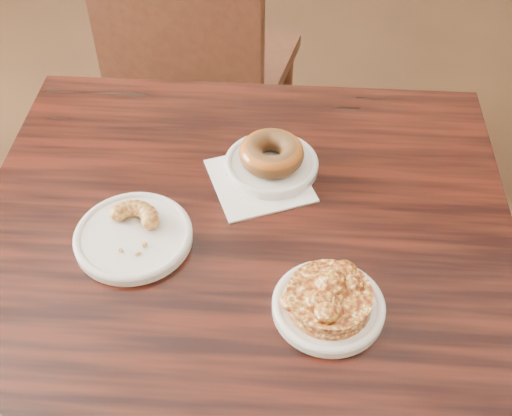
% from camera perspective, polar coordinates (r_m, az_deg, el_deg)
% --- Properties ---
extents(floor, '(5.00, 5.00, 0.00)m').
position_cam_1_polar(floor, '(1.71, 0.93, -12.91)').
color(floor, black).
rests_on(floor, ground).
extents(cafe_table, '(0.89, 0.89, 0.75)m').
position_cam_1_polar(cafe_table, '(1.25, -1.08, -14.75)').
color(cafe_table, black).
rests_on(cafe_table, floor).
extents(chair_far, '(0.52, 0.52, 0.90)m').
position_cam_1_polar(chair_far, '(1.82, -4.27, 12.29)').
color(chair_far, black).
rests_on(chair_far, floor).
extents(napkin, '(0.20, 0.20, 0.00)m').
position_cam_1_polar(napkin, '(1.03, 0.34, 2.46)').
color(napkin, white).
rests_on(napkin, cafe_table).
extents(plate_donut, '(0.15, 0.15, 0.01)m').
position_cam_1_polar(plate_donut, '(1.05, 1.37, 3.88)').
color(plate_donut, silver).
rests_on(plate_donut, napkin).
extents(plate_cruller, '(0.17, 0.17, 0.01)m').
position_cam_1_polar(plate_cruller, '(0.96, -10.84, -2.53)').
color(plate_cruller, silver).
rests_on(plate_cruller, cafe_table).
extents(plate_fritter, '(0.15, 0.15, 0.01)m').
position_cam_1_polar(plate_fritter, '(0.87, 6.44, -8.71)').
color(plate_fritter, white).
rests_on(plate_fritter, cafe_table).
extents(glazed_donut, '(0.11, 0.11, 0.04)m').
position_cam_1_polar(glazed_donut, '(1.03, 1.39, 4.89)').
color(glazed_donut, brown).
rests_on(glazed_donut, plate_donut).
extents(apple_fritter, '(0.15, 0.15, 0.04)m').
position_cam_1_polar(apple_fritter, '(0.85, 6.58, -7.76)').
color(apple_fritter, '#411107').
rests_on(apple_fritter, plate_fritter).
extents(cruller_fragment, '(0.09, 0.09, 0.02)m').
position_cam_1_polar(cruller_fragment, '(0.95, -10.99, -1.80)').
color(cruller_fragment, brown).
rests_on(cruller_fragment, plate_cruller).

